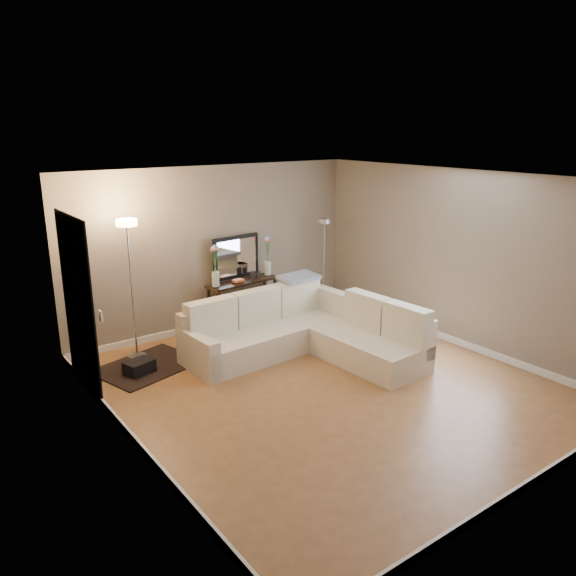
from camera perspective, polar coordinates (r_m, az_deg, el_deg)
floor at (r=7.28m, az=3.77°, el=-9.82°), size 5.00×5.50×0.01m
ceiling at (r=6.57m, az=4.20°, el=11.10°), size 5.00×5.50×0.01m
wall_back at (r=9.03m, az=-7.37°, el=4.03°), size 5.00×0.02×2.60m
wall_front at (r=5.14m, az=24.28°, el=-6.83°), size 5.00×0.02×2.60m
wall_left at (r=5.61m, az=-16.14°, el=-4.11°), size 0.02×5.50×2.60m
wall_right at (r=8.60m, az=16.92°, el=2.84°), size 0.02×5.50×2.60m
baseboard_back at (r=9.35m, az=-7.02°, el=-3.50°), size 5.00×0.03×0.10m
baseboard_front at (r=5.73m, az=22.54°, el=-18.37°), size 5.00×0.03×0.10m
baseboard_left at (r=6.15m, az=-14.98°, el=-15.07°), size 0.03×5.50×0.10m
baseboard_right at (r=8.94m, az=16.17°, el=-5.00°), size 0.03×5.50×0.10m
doorway at (r=7.23m, az=-20.53°, el=-1.63°), size 0.02×1.20×2.20m
switch_plate at (r=6.41m, az=-18.49°, el=-2.69°), size 0.02×0.08×0.12m
sectional_sofa at (r=8.08m, az=1.51°, el=-4.47°), size 2.66×2.47×0.89m
throw_blanket at (r=8.63m, az=1.10°, el=1.11°), size 0.68×0.44×0.09m
console_table at (r=9.13m, az=-4.97°, el=-1.39°), size 1.28×0.47×0.77m
leaning_mirror at (r=9.11m, az=-5.28°, el=3.16°), size 0.88×0.13×0.69m
table_decor at (r=9.04m, az=-4.50°, el=0.95°), size 0.54×0.13×0.13m
flower_vase_left at (r=8.70m, az=-7.41°, el=1.95°), size 0.15×0.13×0.66m
flower_vase_right at (r=9.33m, az=-2.08°, el=3.04°), size 0.15×0.13×0.66m
floor_lamp_lit at (r=7.92m, az=-15.79°, el=2.57°), size 0.34×0.34×1.98m
floor_lamp_unlit at (r=9.73m, az=3.67°, el=4.22°), size 0.27×0.27×1.65m
charcoal_rug at (r=8.01m, az=-14.05°, el=-7.69°), size 1.50×1.28×0.02m
black_bag at (r=7.80m, az=-14.85°, el=-7.96°), size 0.42×0.35×0.24m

